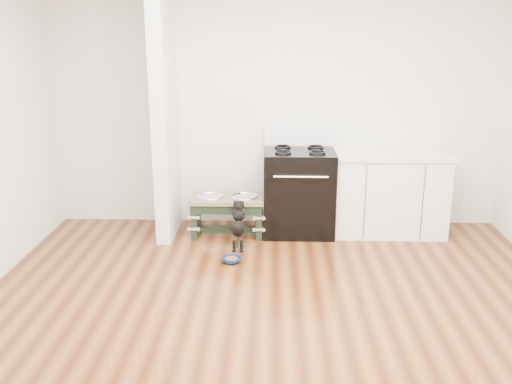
% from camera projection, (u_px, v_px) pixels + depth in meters
% --- Properties ---
extents(ground, '(5.00, 5.00, 0.00)m').
position_uv_depth(ground, '(276.00, 329.00, 4.30)').
color(ground, '#45200C').
rests_on(ground, ground).
extents(room_shell, '(5.00, 5.00, 5.00)m').
position_uv_depth(room_shell, '(279.00, 116.00, 3.85)').
color(room_shell, silver).
rests_on(room_shell, ground).
extents(partition_wall, '(0.15, 0.80, 2.70)m').
position_uv_depth(partition_wall, '(165.00, 111.00, 5.97)').
color(partition_wall, silver).
rests_on(partition_wall, ground).
extents(oven_range, '(0.76, 0.69, 1.14)m').
position_uv_depth(oven_range, '(299.00, 190.00, 6.23)').
color(oven_range, black).
rests_on(oven_range, ground).
extents(cabinet_run, '(1.24, 0.64, 0.91)m').
position_uv_depth(cabinet_run, '(388.00, 193.00, 6.23)').
color(cabinet_run, white).
rests_on(cabinet_run, ground).
extents(dog_feeder, '(0.79, 0.42, 0.45)m').
position_uv_depth(dog_feeder, '(227.00, 208.00, 6.17)').
color(dog_feeder, black).
rests_on(dog_feeder, ground).
extents(puppy, '(0.14, 0.41, 0.48)m').
position_uv_depth(puppy, '(238.00, 223.00, 5.83)').
color(puppy, black).
rests_on(puppy, ground).
extents(floor_bowl, '(0.20, 0.20, 0.06)m').
position_uv_depth(floor_bowl, '(231.00, 260.00, 5.51)').
color(floor_bowl, navy).
rests_on(floor_bowl, ground).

